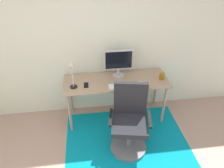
# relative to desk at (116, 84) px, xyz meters

# --- Properties ---
(wall_back) EXTENTS (6.00, 0.10, 2.60)m
(wall_back) POSITION_rel_desk_xyz_m (-0.48, 0.36, 0.62)
(wall_back) COLOR silver
(wall_back) RESTS_ON ground
(area_rug) EXTENTS (1.84, 1.50, 0.01)m
(area_rug) POSITION_rel_desk_xyz_m (0.08, -0.61, -0.68)
(area_rug) COLOR #07849C
(area_rug) RESTS_ON ground
(desk) EXTENTS (1.64, 0.58, 0.76)m
(desk) POSITION_rel_desk_xyz_m (0.00, 0.00, 0.00)
(desk) COLOR tan
(desk) RESTS_ON ground
(monitor) EXTENTS (0.46, 0.18, 0.44)m
(monitor) POSITION_rel_desk_xyz_m (0.06, 0.15, 0.34)
(monitor) COLOR #B2B2B7
(monitor) RESTS_ON desk
(keyboard) EXTENTS (0.43, 0.13, 0.02)m
(keyboard) POSITION_rel_desk_xyz_m (0.07, -0.19, 0.09)
(keyboard) COLOR white
(keyboard) RESTS_ON desk
(computer_mouse) EXTENTS (0.06, 0.10, 0.03)m
(computer_mouse) POSITION_rel_desk_xyz_m (0.36, -0.16, 0.09)
(computer_mouse) COLOR white
(computer_mouse) RESTS_ON desk
(coffee_cup) EXTENTS (0.08, 0.08, 0.10)m
(coffee_cup) POSITION_rel_desk_xyz_m (0.72, -0.05, 0.13)
(coffee_cup) COLOR #8C610C
(coffee_cup) RESTS_ON desk
(cell_phone) EXTENTS (0.07, 0.14, 0.01)m
(cell_phone) POSITION_rel_desk_xyz_m (-0.48, -0.09, 0.08)
(cell_phone) COLOR black
(cell_phone) RESTS_ON desk
(desk_lamp) EXTENTS (0.11, 0.11, 0.43)m
(desk_lamp) POSITION_rel_desk_xyz_m (-0.66, -0.11, 0.36)
(desk_lamp) COLOR black
(desk_lamp) RESTS_ON desk
(office_chair) EXTENTS (0.61, 0.56, 1.02)m
(office_chair) POSITION_rel_desk_xyz_m (0.09, -0.66, -0.25)
(office_chair) COLOR slate
(office_chair) RESTS_ON ground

